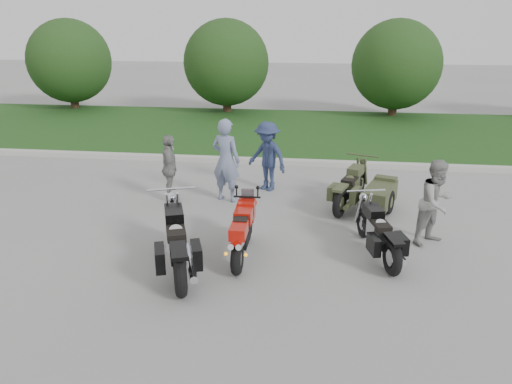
# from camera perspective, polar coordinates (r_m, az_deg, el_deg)

# --- Properties ---
(ground) EXTENTS (80.00, 80.00, 0.00)m
(ground) POSITION_cam_1_polar(r_m,az_deg,el_deg) (8.84, -0.13, -7.62)
(ground) COLOR #999994
(ground) RESTS_ON ground
(curb) EXTENTS (60.00, 0.30, 0.15)m
(curb) POSITION_cam_1_polar(r_m,az_deg,el_deg) (14.40, 3.01, 3.46)
(curb) COLOR #B5B2AA
(curb) RESTS_ON ground
(grass_strip) EXTENTS (60.00, 8.00, 0.14)m
(grass_strip) POSITION_cam_1_polar(r_m,az_deg,el_deg) (18.41, 4.05, 6.94)
(grass_strip) COLOR #25541C
(grass_strip) RESTS_ON ground
(tree_far_left) EXTENTS (3.60, 3.60, 4.00)m
(tree_far_left) POSITION_cam_1_polar(r_m,az_deg,el_deg) (24.07, -20.52, 13.84)
(tree_far_left) COLOR #3F2B1C
(tree_far_left) RESTS_ON ground
(tree_mid_left) EXTENTS (3.60, 3.60, 4.00)m
(tree_mid_left) POSITION_cam_1_polar(r_m,az_deg,el_deg) (21.76, -3.40, 14.52)
(tree_mid_left) COLOR #3F2B1C
(tree_mid_left) RESTS_ON ground
(tree_mid_right) EXTENTS (3.60, 3.60, 4.00)m
(tree_mid_right) POSITION_cam_1_polar(r_m,az_deg,el_deg) (21.59, 15.75, 13.82)
(tree_mid_right) COLOR #3F2B1C
(tree_mid_right) RESTS_ON ground
(sportbike_red) EXTENTS (0.31, 1.83, 0.87)m
(sportbike_red) POSITION_cam_1_polar(r_m,az_deg,el_deg) (8.66, -1.58, -4.46)
(sportbike_red) COLOR black
(sportbike_red) RESTS_ON ground
(cruiser_left) EXTENTS (1.02, 2.40, 0.96)m
(cruiser_left) POSITION_cam_1_polar(r_m,az_deg,el_deg) (8.31, -9.01, -5.96)
(cruiser_left) COLOR black
(cruiser_left) RESTS_ON ground
(cruiser_right) EXTENTS (0.70, 2.07, 0.81)m
(cruiser_right) POSITION_cam_1_polar(r_m,az_deg,el_deg) (9.00, 13.89, -4.80)
(cruiser_right) COLOR black
(cruiser_right) RESTS_ON ground
(cruiser_sidecar) EXTENTS (1.49, 2.10, 0.84)m
(cruiser_sidecar) POSITION_cam_1_polar(r_m,az_deg,el_deg) (11.12, 12.56, -0.11)
(cruiser_sidecar) COLOR black
(cruiser_sidecar) RESTS_ON ground
(person_stripe) EXTENTS (0.81, 0.66, 1.91)m
(person_stripe) POSITION_cam_1_polar(r_m,az_deg,el_deg) (11.31, -3.45, 3.64)
(person_stripe) COLOR slate
(person_stripe) RESTS_ON ground
(person_grey) EXTENTS (0.99, 0.97, 1.61)m
(person_grey) POSITION_cam_1_polar(r_m,az_deg,el_deg) (9.71, 19.93, -1.12)
(person_grey) COLOR gray
(person_grey) RESTS_ON ground
(person_denim) EXTENTS (1.25, 1.12, 1.69)m
(person_denim) POSITION_cam_1_polar(r_m,az_deg,el_deg) (12.04, 1.29, 4.10)
(person_denim) COLOR navy
(person_denim) RESTS_ON ground
(person_back) EXTENTS (0.64, 0.98, 1.54)m
(person_back) POSITION_cam_1_polar(r_m,az_deg,el_deg) (11.47, -9.84, 2.67)
(person_back) COLOR gray
(person_back) RESTS_ON ground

